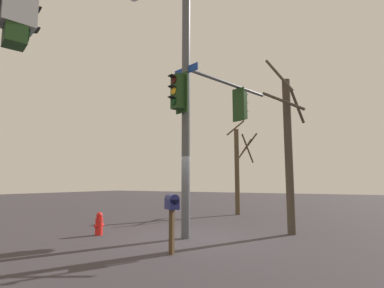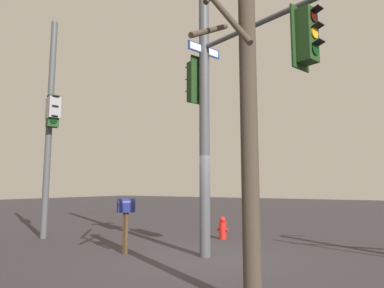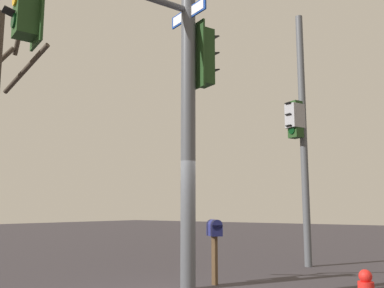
# 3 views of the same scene
# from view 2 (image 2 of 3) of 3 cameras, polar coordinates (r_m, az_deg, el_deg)

# --- Properties ---
(ground_plane) EXTENTS (80.00, 80.00, 0.00)m
(ground_plane) POSITION_cam_2_polar(r_m,az_deg,el_deg) (8.57, 2.11, -18.81)
(ground_plane) COLOR #342F33
(main_signal_pole_assembly) EXTENTS (4.97, 4.67, 9.77)m
(main_signal_pole_assembly) POSITION_cam_2_polar(r_m,az_deg,el_deg) (8.98, 4.97, 15.09)
(main_signal_pole_assembly) COLOR #4C4F54
(main_signal_pole_assembly) RESTS_ON ground
(secondary_pole_assembly) EXTENTS (0.75, 0.51, 7.61)m
(secondary_pole_assembly) POSITION_cam_2_polar(r_m,az_deg,el_deg) (12.58, -22.86, 3.91)
(secondary_pole_assembly) COLOR #4C4F54
(secondary_pole_assembly) RESTS_ON ground
(fire_hydrant) EXTENTS (0.38, 0.24, 0.73)m
(fire_hydrant) POSITION_cam_2_polar(r_m,az_deg,el_deg) (11.45, 5.23, -14.09)
(fire_hydrant) COLOR red
(fire_hydrant) RESTS_ON ground
(mailbox) EXTENTS (0.46, 0.49, 1.41)m
(mailbox) POSITION_cam_2_polar(r_m,az_deg,el_deg) (9.10, -11.15, -10.95)
(mailbox) COLOR #4C3823
(mailbox) RESTS_ON ground
(bare_tree_behind_pole) EXTENTS (1.01, 1.35, 5.97)m
(bare_tree_behind_pole) POSITION_cam_2_polar(r_m,az_deg,el_deg) (5.23, 9.21, 4.87)
(bare_tree_behind_pole) COLOR #453A30
(bare_tree_behind_pole) RESTS_ON ground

